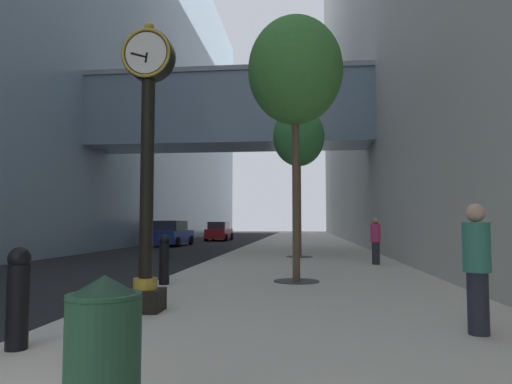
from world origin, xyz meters
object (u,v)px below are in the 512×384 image
at_px(pedestrian_by_clock, 477,265).
at_px(bollard_nearest, 18,296).
at_px(bollard_third, 164,258).
at_px(car_blue_near, 171,234).
at_px(pedestrian_walking, 376,240).
at_px(street_tree_near, 295,72).
at_px(street_clock, 147,149).
at_px(trash_bin, 103,349).
at_px(street_tree_mid_near, 299,138).
at_px(car_red_mid, 219,231).

bearing_deg(pedestrian_by_clock, bollard_nearest, -167.02).
height_order(bollard_third, car_blue_near, car_blue_near).
bearing_deg(pedestrian_walking, street_tree_near, -118.20).
bearing_deg(car_blue_near, street_clock, -74.75).
height_order(trash_bin, car_blue_near, car_blue_near).
bearing_deg(pedestrian_walking, bollard_third, -134.80).
bearing_deg(pedestrian_walking, street_tree_mid_near, 129.00).
xyz_separation_m(bollard_third, car_red_mid, (-4.12, 29.41, 0.06)).
bearing_deg(bollard_third, car_blue_near, 105.79).
xyz_separation_m(bollard_third, street_tree_mid_near, (3.03, 8.92, 4.40)).
xyz_separation_m(bollard_nearest, street_tree_mid_near, (3.03, 14.44, 4.40)).
xyz_separation_m(bollard_nearest, car_blue_near, (-5.64, 25.47, 0.08)).
relative_size(bollard_third, car_blue_near, 0.24).
distance_m(street_clock, street_tree_mid_near, 12.59).
height_order(street_tree_mid_near, car_blue_near, street_tree_mid_near).
bearing_deg(pedestrian_by_clock, bollard_third, 141.70).
relative_size(street_clock, street_tree_mid_near, 0.76).
height_order(street_clock, car_blue_near, street_clock).
height_order(street_tree_near, street_tree_mid_near, street_tree_near).
relative_size(street_clock, car_red_mid, 1.06).
xyz_separation_m(street_clock, trash_bin, (1.14, -4.12, -2.07)).
height_order(street_tree_near, car_blue_near, street_tree_near).
distance_m(bollard_third, pedestrian_walking, 8.02).
height_order(street_tree_mid_near, pedestrian_walking, street_tree_mid_near).
bearing_deg(street_clock, pedestrian_walking, 60.78).
xyz_separation_m(trash_bin, car_blue_near, (-7.46, 27.29, 0.14)).
bearing_deg(trash_bin, street_clock, 105.48).
xyz_separation_m(bollard_third, trash_bin, (1.81, -7.33, -0.06)).
bearing_deg(street_tree_mid_near, bollard_third, -108.73).
xyz_separation_m(street_tree_mid_near, car_red_mid, (-7.14, 20.49, -4.34)).
bearing_deg(car_red_mid, street_clock, -81.65).
relative_size(bollard_nearest, bollard_third, 1.00).
distance_m(bollard_third, car_blue_near, 20.74).
xyz_separation_m(pedestrian_walking, car_blue_near, (-11.29, 14.27, -0.16)).
bearing_deg(bollard_nearest, car_red_mid, 96.72).
distance_m(bollard_third, pedestrian_by_clock, 6.89).
xyz_separation_m(street_tree_near, pedestrian_walking, (2.62, 4.89, -4.31)).
bearing_deg(bollard_third, pedestrian_walking, 45.20).
bearing_deg(trash_bin, street_tree_mid_near, 85.73).
height_order(street_clock, pedestrian_walking, street_clock).
bearing_deg(pedestrian_walking, street_clock, -119.22).
bearing_deg(car_red_mid, trash_bin, -80.83).
bearing_deg(pedestrian_walking, car_blue_near, 128.35).
distance_m(bollard_nearest, car_red_mid, 35.17).
xyz_separation_m(street_tree_near, car_blue_near, (-8.67, 19.16, -4.47)).
bearing_deg(bollard_third, trash_bin, -76.12).
xyz_separation_m(trash_bin, car_red_mid, (-5.93, 36.74, 0.11)).
relative_size(pedestrian_walking, car_red_mid, 0.35).
bearing_deg(bollard_nearest, bollard_third, 90.00).
bearing_deg(street_clock, car_blue_near, 105.25).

